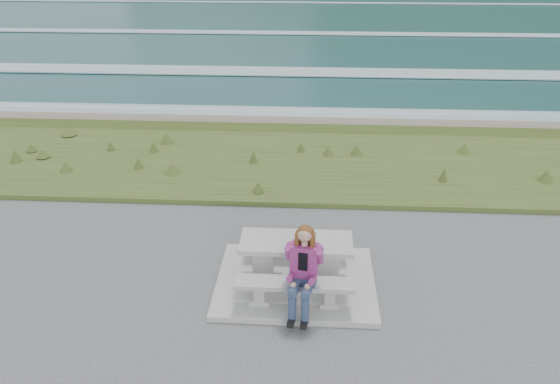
{
  "coord_description": "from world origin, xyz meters",
  "views": [
    {
      "loc": [
        0.19,
        -7.49,
        5.36
      ],
      "look_at": [
        -0.33,
        1.2,
        1.12
      ],
      "focal_mm": 35.0,
      "sensor_mm": 36.0,
      "label": 1
    }
  ],
  "objects_px": {
    "picnic_table": "(296,249)",
    "seated_woman": "(302,283)",
    "bench_seaward": "(297,239)",
    "bench_landward": "(294,287)"
  },
  "relations": [
    {
      "from": "picnic_table",
      "to": "seated_woman",
      "type": "distance_m",
      "value": 0.84
    },
    {
      "from": "bench_seaward",
      "to": "seated_woman",
      "type": "height_order",
      "value": "seated_woman"
    },
    {
      "from": "picnic_table",
      "to": "seated_woman",
      "type": "xyz_separation_m",
      "value": [
        0.12,
        -0.83,
        -0.06
      ]
    },
    {
      "from": "picnic_table",
      "to": "seated_woman",
      "type": "height_order",
      "value": "seated_woman"
    },
    {
      "from": "picnic_table",
      "to": "bench_landward",
      "type": "xyz_separation_m",
      "value": [
        0.0,
        -0.7,
        -0.23
      ]
    },
    {
      "from": "bench_seaward",
      "to": "seated_woman",
      "type": "distance_m",
      "value": 1.55
    },
    {
      "from": "picnic_table",
      "to": "bench_seaward",
      "type": "height_order",
      "value": "picnic_table"
    },
    {
      "from": "picnic_table",
      "to": "bench_seaward",
      "type": "bearing_deg",
      "value": 90.0
    },
    {
      "from": "bench_landward",
      "to": "bench_seaward",
      "type": "height_order",
      "value": "same"
    },
    {
      "from": "picnic_table",
      "to": "bench_landward",
      "type": "relative_size",
      "value": 1.0
    }
  ]
}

